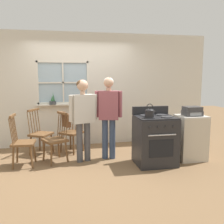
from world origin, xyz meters
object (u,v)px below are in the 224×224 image
potted_plant (53,101)px  stereo (192,111)px  person_elderly_left (83,112)px  side_counter (190,137)px  kettle (150,112)px  chair_near_wall (40,134)px  chair_near_stove (72,132)px  handbag (66,120)px  person_teen_center (109,110)px  chair_center_cluster (22,143)px  stove (155,140)px  chair_by_window (56,140)px

potted_plant → stereo: potted_plant is taller
person_elderly_left → side_counter: size_ratio=1.79×
kettle → side_counter: (0.97, 0.26, -0.57)m
chair_near_wall → potted_plant: 0.87m
chair_near_stove → handbag: 0.63m
chair_near_wall → potted_plant: size_ratio=3.47×
chair_near_wall → person_teen_center: size_ratio=0.59×
chair_center_cluster → chair_near_stove: same height
chair_near_stove → stove: (1.51, -1.10, 0.03)m
chair_near_wall → stove: stove is taller
chair_near_wall → chair_near_stove: bearing=-58.4°
chair_near_stove → person_teen_center: 1.09m
person_elderly_left → person_teen_center: person_teen_center is taller
chair_near_wall → person_teen_center: (1.39, -0.59, 0.55)m
kettle → handbag: kettle is taller
person_elderly_left → potted_plant: bearing=98.7°
handbag → stereo: 2.51m
chair_near_wall → stereo: (3.01, -0.97, 0.55)m
potted_plant → person_elderly_left: bearing=-62.8°
side_counter → potted_plant: bearing=151.8°
stereo → stove: bearing=-172.7°
chair_by_window → potted_plant: (-0.08, 1.10, 0.64)m
chair_by_window → person_elderly_left: (0.53, -0.08, 0.55)m
person_teen_center → side_counter: 1.74m
chair_by_window → chair_near_stove: (0.34, 0.61, 0.00)m
chair_center_cluster → chair_near_stove: (0.96, 0.72, 0.00)m
person_elderly_left → handbag: size_ratio=5.25×
person_teen_center → stove: 1.08m
chair_near_wall → kettle: size_ratio=3.97×
chair_near_wall → kettle: 2.44m
stove → side_counter: (0.81, 0.12, -0.02)m
stereo → handbag: bearing=168.5°
stove → person_elderly_left: bearing=162.6°
side_counter → chair_near_wall: bearing=162.5°
chair_near_wall → chair_center_cluster: (-0.27, -0.69, 0.00)m
kettle → potted_plant: (-1.77, 1.73, 0.06)m
chair_by_window → chair_near_wall: size_ratio=1.00×
stove → kettle: size_ratio=4.39×
chair_near_stove → stereo: (2.32, -1.00, 0.55)m
potted_plant → handbag: potted_plant is taller
chair_center_cluster → person_teen_center: 1.75m
chair_by_window → person_teen_center: bearing=62.5°
chair_near_stove → person_teen_center: bearing=-0.2°
chair_by_window → kettle: (1.69, -0.63, 0.58)m
person_teen_center → chair_near_stove: bearing=151.4°
person_elderly_left → potted_plant: 1.33m
chair_near_stove → person_teen_center: person_teen_center is taller
person_elderly_left → side_counter: (2.13, -0.29, -0.54)m
chair_by_window → side_counter: chair_by_window is taller
person_elderly_left → handbag: bearing=131.1°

